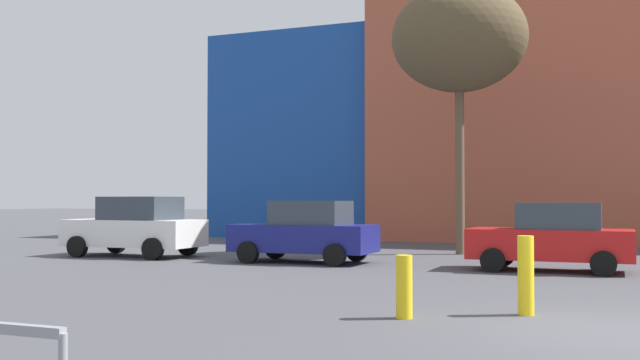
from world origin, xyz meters
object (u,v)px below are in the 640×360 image
(parked_car_2, at_px, (552,237))
(bare_tree_0, at_px, (459,39))
(parked_car_1, at_px, (305,232))
(parked_car_0, at_px, (135,227))
(bollard_yellow_1, at_px, (404,287))
(bollard_yellow_0, at_px, (526,275))

(parked_car_2, relative_size, bare_tree_0, 0.44)
(parked_car_1, bearing_deg, bare_tree_0, -125.84)
(bare_tree_0, bearing_deg, parked_car_0, -152.73)
(parked_car_1, bearing_deg, parked_car_2, -180.00)
(bollard_yellow_1, bearing_deg, parked_car_2, 80.06)
(parked_car_1, distance_m, parked_car_2, 6.47)
(parked_car_0, relative_size, bollard_yellow_0, 3.53)
(bare_tree_0, height_order, bollard_yellow_1, bare_tree_0)
(parked_car_1, relative_size, parked_car_2, 1.03)
(bollard_yellow_1, bearing_deg, parked_car_1, 122.00)
(parked_car_1, bearing_deg, parked_car_0, 0.00)
(parked_car_2, height_order, bare_tree_0, bare_tree_0)
(bollard_yellow_0, height_order, bollard_yellow_1, bollard_yellow_0)
(parked_car_1, distance_m, bollard_yellow_0, 9.75)
(parked_car_0, bearing_deg, parked_car_1, -180.00)
(bare_tree_0, bearing_deg, parked_car_1, -125.84)
(parked_car_0, bearing_deg, bare_tree_0, -152.73)
(parked_car_1, relative_size, bollard_yellow_1, 4.25)
(bare_tree_0, relative_size, bollard_yellow_1, 9.33)
(parked_car_1, xyz_separation_m, bollard_yellow_1, (5.05, -8.09, -0.38))
(parked_car_2, bearing_deg, bollard_yellow_0, 91.51)
(bare_tree_0, bearing_deg, bollard_yellow_0, -74.14)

